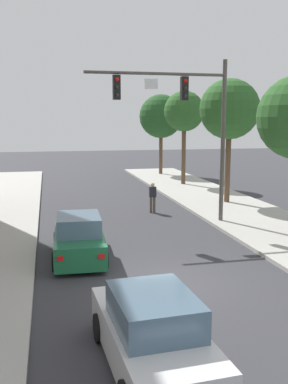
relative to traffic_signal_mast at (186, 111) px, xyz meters
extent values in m
plane|color=#38383D|center=(-2.76, -7.01, -5.34)|extent=(120.00, 120.00, 0.00)
cylinder|color=#514C47|center=(1.84, 0.01, -1.44)|extent=(0.20, 0.20, 7.50)
cylinder|color=#514C47|center=(-1.38, 0.01, 1.61)|extent=(6.44, 0.14, 0.14)
cube|color=black|center=(-0.09, 0.01, 0.98)|extent=(0.32, 0.28, 1.05)
sphere|color=red|center=(-0.09, -0.14, 1.31)|extent=(0.18, 0.18, 0.18)
sphere|color=#2D2823|center=(-0.09, -0.14, 0.98)|extent=(0.18, 0.18, 0.18)
sphere|color=#2D2823|center=(-0.09, -0.14, 0.65)|extent=(0.18, 0.18, 0.18)
cube|color=black|center=(-3.18, 0.01, 0.98)|extent=(0.32, 0.28, 1.05)
sphere|color=red|center=(-3.18, -0.14, 1.31)|extent=(0.18, 0.18, 0.18)
sphere|color=#2D2823|center=(-3.18, -0.14, 0.98)|extent=(0.18, 0.18, 0.18)
sphere|color=#2D2823|center=(-3.18, -0.14, 0.65)|extent=(0.18, 0.18, 0.18)
cube|color=white|center=(-1.64, -0.01, 1.16)|extent=(0.60, 0.03, 0.44)
cube|color=#1E663D|center=(-5.23, -3.88, -4.78)|extent=(1.87, 4.27, 0.80)
cube|color=slate|center=(-5.24, -4.03, -4.06)|extent=(1.58, 2.06, 0.64)
cylinder|color=black|center=(-5.99, -2.55, -5.02)|extent=(0.25, 0.65, 0.64)
cylinder|color=black|center=(-4.37, -2.62, -5.02)|extent=(0.25, 0.65, 0.64)
cylinder|color=black|center=(-6.09, -5.15, -5.02)|extent=(0.25, 0.65, 0.64)
cylinder|color=black|center=(-4.48, -5.22, -5.02)|extent=(0.25, 0.65, 0.64)
cube|color=red|center=(-5.96, -5.98, -4.66)|extent=(0.20, 0.05, 0.14)
cube|color=red|center=(-4.68, -6.03, -4.66)|extent=(0.20, 0.05, 0.14)
cube|color=silver|center=(-4.34, -11.27, -4.78)|extent=(1.94, 4.29, 0.80)
cube|color=slate|center=(-4.33, -11.42, -4.06)|extent=(1.61, 2.08, 0.64)
cylinder|color=black|center=(-5.22, -10.02, -5.02)|extent=(0.26, 0.65, 0.64)
cylinder|color=black|center=(-3.61, -9.93, -5.02)|extent=(0.26, 0.65, 0.64)
cylinder|color=black|center=(-3.46, -12.53, -5.02)|extent=(0.26, 0.65, 0.64)
cylinder|color=brown|center=(-0.88, 3.08, -4.92)|extent=(0.14, 0.14, 0.85)
cylinder|color=brown|center=(-0.70, 3.08, -4.92)|extent=(0.14, 0.14, 0.85)
cube|color=#26262D|center=(-0.79, 3.08, -4.21)|extent=(0.36, 0.22, 0.56)
sphere|color=beige|center=(-0.79, 3.08, -3.81)|extent=(0.22, 0.22, 0.22)
cylinder|color=brown|center=(4.07, 4.43, -3.13)|extent=(0.32, 0.32, 4.11)
sphere|color=#2D6028|center=(4.07, 4.43, 0.22)|extent=(3.46, 3.46, 3.46)
cylinder|color=brown|center=(3.83, 12.10, -3.02)|extent=(0.32, 0.32, 4.33)
sphere|color=#2D6028|center=(3.83, 12.10, 0.27)|extent=(3.00, 3.00, 3.00)
cylinder|color=brown|center=(3.81, 18.71, -3.34)|extent=(0.32, 0.32, 3.71)
sphere|color=#235123|center=(3.81, 18.71, -0.03)|extent=(3.87, 3.87, 3.87)
camera|label=1|loc=(-6.23, -19.01, -0.47)|focal=40.31mm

